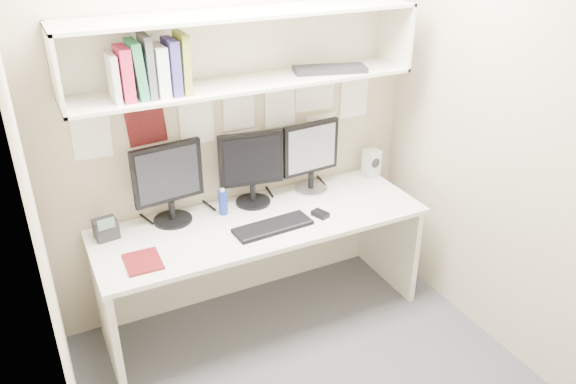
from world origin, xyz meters
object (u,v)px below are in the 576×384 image
desk (262,269)px  monitor_center (251,166)px  speaker (371,163)px  desk_phone (106,229)px  monitor_left (169,181)px  monitor_right (311,154)px  maroon_notebook (143,262)px  keyboard (273,227)px

desk → monitor_center: bearing=79.7°
speaker → desk_phone: 1.81m
desk_phone → speaker: bearing=-6.9°
desk → speaker: 1.07m
monitor_left → monitor_right: (0.94, 0.00, -0.01)m
speaker → desk_phone: (-1.81, -0.03, -0.04)m
monitor_left → speaker: size_ratio=2.53×
monitor_center → monitor_right: (0.42, 0.00, -0.00)m
desk → speaker: bearing=13.0°
monitor_left → monitor_right: bearing=-6.5°
monitor_right → maroon_notebook: monitor_right is taller
monitor_center → desk: bearing=-91.6°
monitor_right → keyboard: (-0.44, -0.35, -0.24)m
monitor_center → maroon_notebook: monitor_center is taller
monitor_left → monitor_right: 0.94m
desk → maroon_notebook: size_ratio=8.87×
monitor_right → speaker: size_ratio=2.43×
monitor_right → speaker: 0.51m
monitor_right → keyboard: 0.62m
speaker → desk: bearing=-172.7°
monitor_center → monitor_right: monitor_center is taller
monitor_center → speaker: size_ratio=2.44×
monitor_left → maroon_notebook: size_ratio=2.17×
desk → monitor_right: bearing=25.6°
desk → monitor_right: monitor_right is taller
desk → monitor_left: monitor_left is taller
monitor_right → speaker: monitor_right is taller
speaker → keyboard: bearing=-164.8°
desk → maroon_notebook: maroon_notebook is taller
monitor_left → monitor_right: monitor_left is taller
monitor_left → maroon_notebook: 0.53m
speaker → maroon_notebook: size_ratio=0.86×
monitor_right → speaker: bearing=-5.1°
monitor_center → desk_phone: monitor_center is taller
keyboard → speaker: bearing=17.5°
monitor_right → speaker: (0.48, -0.00, -0.16)m
monitor_center → keyboard: 0.43m
maroon_notebook → keyboard: bearing=2.6°
speaker → monitor_center: bearing=174.2°
monitor_left → maroon_notebook: (-0.27, -0.37, -0.26)m
maroon_notebook → desk_phone: bearing=110.9°
maroon_notebook → desk: bearing=12.8°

